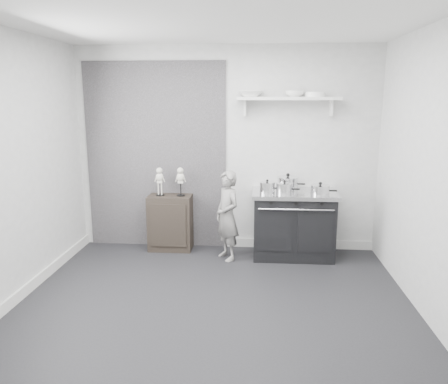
% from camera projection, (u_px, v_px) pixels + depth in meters
% --- Properties ---
extents(ground, '(4.00, 4.00, 0.00)m').
position_uv_depth(ground, '(213.00, 305.00, 4.36)').
color(ground, black).
rests_on(ground, ground).
extents(room_shell, '(4.02, 3.62, 2.71)m').
position_uv_depth(room_shell, '(204.00, 140.00, 4.16)').
color(room_shell, '#B1B1AF').
rests_on(room_shell, ground).
extents(wall_shelf, '(1.30, 0.26, 0.24)m').
position_uv_depth(wall_shelf, '(288.00, 99.00, 5.51)').
color(wall_shelf, silver).
rests_on(wall_shelf, room_shell).
extents(stove, '(1.07, 0.67, 0.86)m').
position_uv_depth(stove, '(293.00, 224.00, 5.64)').
color(stove, black).
rests_on(stove, ground).
extents(side_cabinet, '(0.58, 0.34, 0.75)m').
position_uv_depth(side_cabinet, '(170.00, 223.00, 5.90)').
color(side_cabinet, black).
rests_on(side_cabinet, ground).
extents(child, '(0.46, 0.50, 1.15)m').
position_uv_depth(child, '(227.00, 216.00, 5.50)').
color(child, slate).
rests_on(child, ground).
extents(pot_front_left, '(0.28, 0.19, 0.17)m').
position_uv_depth(pot_front_left, '(267.00, 187.00, 5.46)').
color(pot_front_left, silver).
rests_on(pot_front_left, stove).
extents(pot_back_left, '(0.36, 0.27, 0.22)m').
position_uv_depth(pot_back_left, '(288.00, 183.00, 5.66)').
color(pot_back_left, silver).
rests_on(pot_back_left, stove).
extents(pot_front_right, '(0.32, 0.24, 0.16)m').
position_uv_depth(pot_front_right, '(320.00, 190.00, 5.36)').
color(pot_front_right, silver).
rests_on(pot_front_right, stove).
extents(pot_front_center, '(0.29, 0.21, 0.17)m').
position_uv_depth(pot_front_center, '(284.00, 188.00, 5.42)').
color(pot_front_center, silver).
rests_on(pot_front_center, stove).
extents(skeleton_full, '(0.12, 0.08, 0.43)m').
position_uv_depth(skeleton_full, '(160.00, 179.00, 5.79)').
color(skeleton_full, beige).
rests_on(skeleton_full, side_cabinet).
extents(skeleton_torso, '(0.12, 0.08, 0.44)m').
position_uv_depth(skeleton_torso, '(181.00, 180.00, 5.77)').
color(skeleton_torso, beige).
rests_on(skeleton_torso, side_cabinet).
extents(bowl_large, '(0.31, 0.31, 0.08)m').
position_uv_depth(bowl_large, '(251.00, 94.00, 5.52)').
color(bowl_large, white).
rests_on(bowl_large, wall_shelf).
extents(bowl_small, '(0.24, 0.24, 0.07)m').
position_uv_depth(bowl_small, '(295.00, 94.00, 5.48)').
color(bowl_small, white).
rests_on(bowl_small, wall_shelf).
extents(plate_stack, '(0.25, 0.25, 0.06)m').
position_uv_depth(plate_stack, '(315.00, 94.00, 5.46)').
color(plate_stack, white).
rests_on(plate_stack, wall_shelf).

